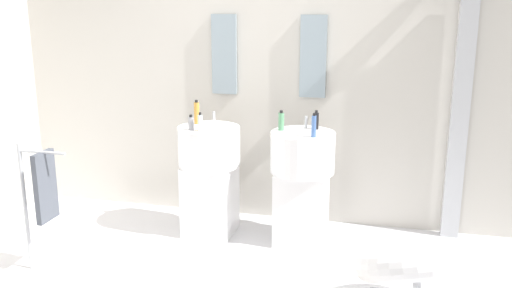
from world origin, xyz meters
The scene contains 14 objects.
rear_partition centered at (0.00, 1.65, 1.30)m, with size 4.80×0.10×2.60m, color beige.
pedestal_sink_left centered at (-0.39, 1.12, 0.51)m, with size 0.51×0.51×1.02m.
pedestal_sink_right centered at (0.39, 1.12, 0.51)m, with size 0.51×0.51×1.02m.
vanity_mirror_left centered at (-0.39, 1.58, 1.46)m, with size 0.22×0.03×0.68m, color #8C9EA8.
vanity_mirror_right centered at (0.39, 1.58, 1.46)m, with size 0.22×0.03×0.68m, color #8C9EA8.
shower_column centered at (1.56, 1.53, 1.08)m, with size 0.49×0.24×2.05m.
lounge_chair centered at (1.26, 0.12, 0.35)m, with size 1.07×1.08×0.65m.
towel_rack centered at (-1.30, 0.17, 0.63)m, with size 0.37×0.22×0.95m.
soap_bottle_clear centered at (-0.40, 0.96, 0.99)m, with size 0.04×0.04×0.15m.
soap_bottle_black centered at (0.47, 1.25, 0.99)m, with size 0.04×0.04×0.15m.
soap_bottle_grey centered at (-0.49, 0.99, 0.97)m, with size 0.04×0.04×0.12m.
soap_bottle_blue centered at (0.49, 0.98, 1.00)m, with size 0.04×0.04×0.18m.
soap_bottle_amber centered at (-0.52, 1.21, 1.01)m, with size 0.04×0.04×0.20m.
soap_bottle_green centered at (0.21, 1.15, 0.99)m, with size 0.05×0.05×0.16m.
Camera 1 is at (1.05, -3.09, 1.92)m, focal length 39.36 mm.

